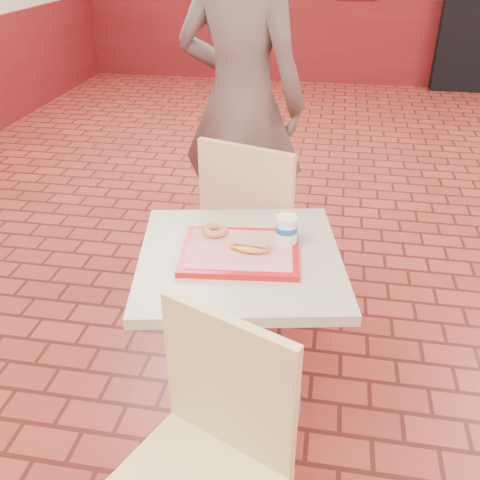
% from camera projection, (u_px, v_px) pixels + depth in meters
% --- Properties ---
extents(main_table, '(0.70, 0.70, 0.74)m').
position_uv_depth(main_table, '(240.00, 310.00, 1.98)').
color(main_table, '#B2AC8F').
rests_on(main_table, ground).
extents(chair_main_front, '(0.54, 0.54, 0.89)m').
position_uv_depth(chair_main_front, '(206.00, 454.00, 1.43)').
color(chair_main_front, '#D7C881').
rests_on(chair_main_front, ground).
extents(chair_main_back, '(0.55, 0.55, 0.95)m').
position_uv_depth(chair_main_back, '(257.00, 224.00, 2.47)').
color(chair_main_back, '#E5BE89').
rests_on(chair_main_back, ground).
extents(customer, '(0.76, 0.57, 1.88)m').
position_uv_depth(customer, '(241.00, 103.00, 2.75)').
color(customer, brown).
rests_on(customer, ground).
extents(serving_tray, '(0.40, 0.31, 0.03)m').
position_uv_depth(serving_tray, '(240.00, 252.00, 1.85)').
color(serving_tray, red).
rests_on(serving_tray, main_table).
extents(ring_donut, '(0.12, 0.12, 0.03)m').
position_uv_depth(ring_donut, '(214.00, 230.00, 1.93)').
color(ring_donut, '#BC7944').
rests_on(ring_donut, serving_tray).
extents(long_john_donut, '(0.14, 0.08, 0.04)m').
position_uv_depth(long_john_donut, '(250.00, 246.00, 1.82)').
color(long_john_donut, gold).
rests_on(long_john_donut, serving_tray).
extents(paper_cup, '(0.08, 0.08, 0.10)m').
position_uv_depth(paper_cup, '(286.00, 229.00, 1.86)').
color(paper_cup, white).
rests_on(paper_cup, serving_tray).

